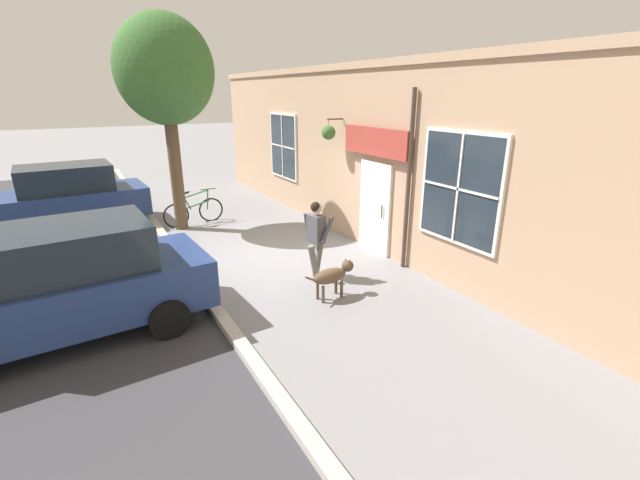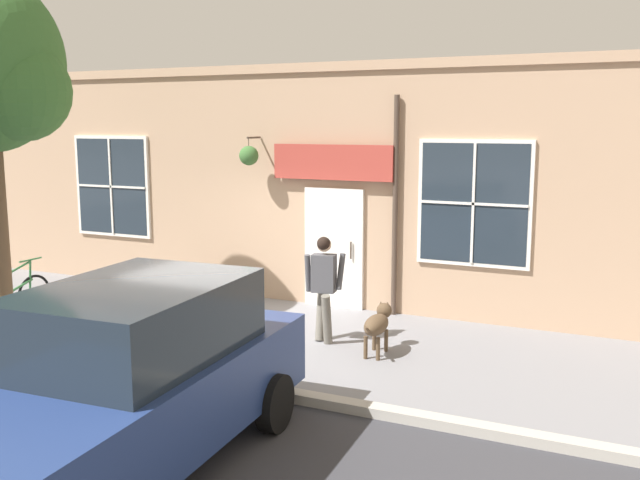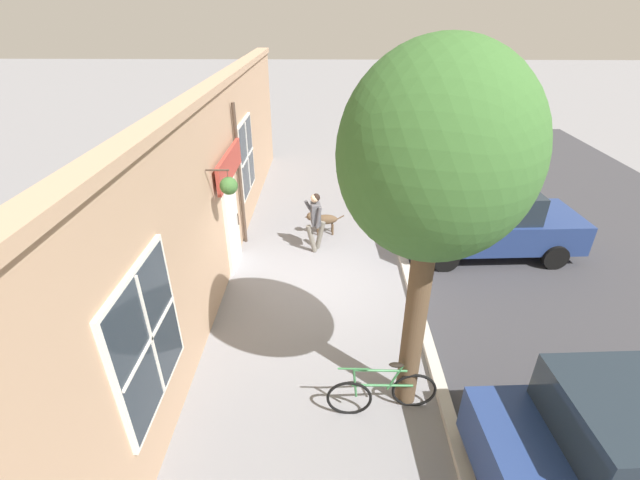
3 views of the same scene
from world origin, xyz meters
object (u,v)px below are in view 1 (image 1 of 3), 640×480
Objects in this scene: leaning_bicycle at (194,211)px; parked_car_nearest_curb at (62,198)px; parked_car_mid_block at (62,284)px; street_tree_by_curb at (167,75)px; dog_on_leash at (333,275)px; pedestrian_walking at (316,234)px.

leaning_bicycle is 0.39× the size of parked_car_nearest_curb.
parked_car_mid_block is at bearing 57.71° from leaning_bicycle.
street_tree_by_curb is 3.13× the size of leaning_bicycle.
pedestrian_walking is at bearing -100.35° from dog_on_leash.
parked_car_mid_block is (4.35, 0.03, -0.06)m from pedestrian_walking.
dog_on_leash is 6.00m from leaning_bicycle.
pedestrian_walking is 0.36× the size of parked_car_mid_block.
parked_car_nearest_curb is (2.76, -1.59, -3.09)m from street_tree_by_curb.
dog_on_leash is 8.30m from parked_car_nearest_curb.
pedestrian_walking reaches higher than leaning_bicycle.
parked_car_nearest_curb and parked_car_mid_block have the same top height.
dog_on_leash is 6.75m from street_tree_by_curb.
leaning_bicycle is 0.39× the size of parked_car_mid_block.
parked_car_mid_block is (0.02, 6.28, 0.00)m from parked_car_nearest_curb.
street_tree_by_curb is 3.63m from leaning_bicycle.
street_tree_by_curb is at bearing -120.65° from parked_car_mid_block.
leaning_bicycle is at bearing -80.38° from dog_on_leash.
street_tree_by_curb reaches higher than parked_car_nearest_curb.
street_tree_by_curb reaches higher than parked_car_mid_block.
pedestrian_walking is 1.46× the size of dog_on_leash.
pedestrian_walking is 0.29× the size of street_tree_by_curb.
street_tree_by_curb is 1.23× the size of parked_car_nearest_curb.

